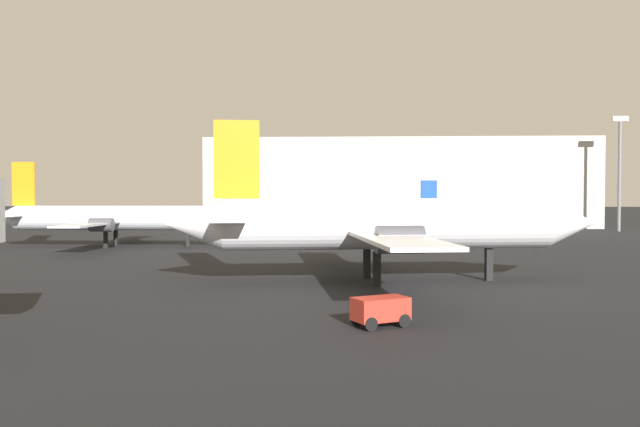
{
  "coord_description": "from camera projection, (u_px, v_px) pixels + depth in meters",
  "views": [
    {
      "loc": [
        -1.71,
        -6.73,
        5.82
      ],
      "look_at": [
        -4.31,
        45.85,
        4.24
      ],
      "focal_mm": 35.79,
      "sensor_mm": 36.0,
      "label": 1
    }
  ],
  "objects": [
    {
      "name": "airplane_on_taxiway",
      "position": [
        384.0,
        224.0,
        42.12
      ],
      "size": [
        29.26,
        28.38,
        10.59
      ],
      "rotation": [
        0.0,
        0.0,
        0.15
      ],
      "color": "white",
      "rests_on": "ground_plane"
    },
    {
      "name": "airplane_far_left",
      "position": [
        119.0,
        218.0,
        70.31
      ],
      "size": [
        29.26,
        24.64,
        9.4
      ],
      "rotation": [
        0.0,
        0.0,
        0.03
      ],
      "color": "silver",
      "rests_on": "ground_plane"
    },
    {
      "name": "airplane_far_right",
      "position": [
        491.0,
        218.0,
        88.42
      ],
      "size": [
        26.04,
        20.42,
        7.73
      ],
      "rotation": [
        0.0,
        0.0,
        0.22
      ],
      "color": "silver",
      "rests_on": "ground_plane"
    },
    {
      "name": "baggage_cart",
      "position": [
        380.0,
        310.0,
        27.97
      ],
      "size": [
        2.73,
        2.29,
        1.3
      ],
      "rotation": [
        0.0,
        0.0,
        3.64
      ],
      "color": "red",
      "rests_on": "ground_plane"
    },
    {
      "name": "light_mast_right",
      "position": [
        620.0,
        166.0,
        99.88
      ],
      "size": [
        2.4,
        0.5,
        18.06
      ],
      "color": "slate",
      "rests_on": "ground_plane"
    },
    {
      "name": "terminal_building",
      "position": [
        396.0,
        184.0,
        120.7
      ],
      "size": [
        68.31,
        24.29,
        15.7
      ],
      "primitive_type": "cube",
      "color": "#B7B7B2",
      "rests_on": "ground_plane"
    }
  ]
}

